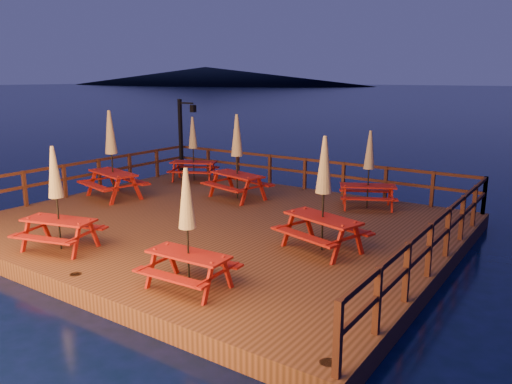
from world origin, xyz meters
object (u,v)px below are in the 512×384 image
(lamp_post, at_px, (183,130))
(picnic_table_0, at_px, (112,153))
(picnic_table_2, at_px, (187,227))
(picnic_table_1, at_px, (323,192))

(lamp_post, distance_m, picnic_table_0, 4.46)
(lamp_post, xyz_separation_m, picnic_table_2, (7.72, -8.35, -0.61))
(lamp_post, relative_size, picnic_table_2, 1.31)
(lamp_post, distance_m, picnic_table_2, 11.39)
(lamp_post, xyz_separation_m, picnic_table_0, (0.88, -4.36, -0.33))
(picnic_table_0, distance_m, picnic_table_2, 7.93)
(lamp_post, height_order, picnic_table_0, lamp_post)
(picnic_table_1, distance_m, picnic_table_2, 3.47)
(lamp_post, bearing_deg, picnic_table_2, -47.26)
(picnic_table_0, bearing_deg, lamp_post, 114.80)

